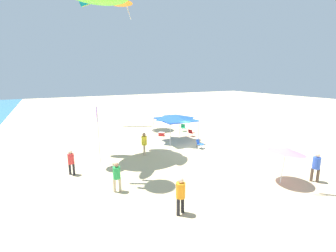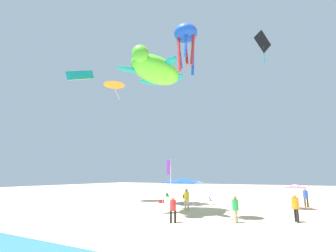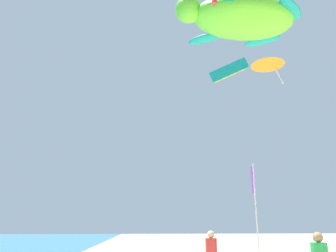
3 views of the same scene
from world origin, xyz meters
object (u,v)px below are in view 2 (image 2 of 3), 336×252
Objects in this scene: folding_chair_right_of_tent at (168,196)px; person_watching_sky at (173,207)px; person_kite_handler at (295,205)px; kite_diamond_black at (263,43)px; canopy_tent at (183,181)px; beach_umbrella at (295,186)px; kite_turtle_lime at (155,70)px; kite_parafoil_teal at (80,75)px; banner_flag at (170,181)px; person_far_stroller at (187,198)px; kite_delta_orange at (114,83)px; folding_chair_left_of_tent at (212,200)px; cooler_box at (161,201)px; person_by_tent at (306,196)px; kite_octopus_blue at (186,36)px; person_near_umbrella at (235,207)px; folding_chair_near_cooler at (185,197)px.

person_watching_sky is (-7.18, 12.97, 0.52)m from folding_chair_right_of_tent.
kite_diamond_black is at bearing -3.85° from person_kite_handler.
canopy_tent is 11.04m from beach_umbrella.
person_watching_sky is at bearing -136.50° from folding_chair_right_of_tent.
kite_turtle_lime is at bearing 76.51° from person_kite_handler.
banner_flag is at bearing 96.00° from kite_parafoil_teal.
person_far_stroller is 17.31m from kite_delta_orange.
beach_umbrella is 14.59m from folding_chair_right_of_tent.
person_far_stroller is 8.82m from person_kite_handler.
kite_parafoil_teal is (15.13, 5.49, 15.17)m from folding_chair_left_of_tent.
folding_chair_right_of_tent is (3.47, -3.05, -1.97)m from canopy_tent.
kite_parafoil_teal reaches higher than person_kite_handler.
kite_delta_orange is at bearing -56.58° from kite_diamond_black.
cooler_box is (13.58, 1.63, -1.87)m from beach_umbrella.
kite_delta_orange is (20.17, 5.64, 13.54)m from person_by_tent.
kite_octopus_blue is at bearing 159.41° from folding_chair_left_of_tent.
person_near_umbrella is (3.61, 9.30, -1.06)m from beach_umbrella.
kite_parafoil_teal is 0.97× the size of kite_diamond_black.
folding_chair_right_of_tent reaches higher than cooler_box.
kite_delta_orange is (8.42, 2.43, 12.18)m from canopy_tent.
person_watching_sky is 15.40m from person_by_tent.
person_near_umbrella is (-5.12, 3.71, -0.08)m from person_far_stroller.
person_far_stroller is 0.99× the size of person_kite_handler.
kite_octopus_blue reaches higher than kite_turtle_lime.
beach_umbrella is at bearing -82.00° from folding_chair_right_of_tent.
folding_chair_near_cooler is 0.44× the size of person_far_stroller.
canopy_tent is at bearing 76.77° from folding_chair_left_of_tent.
folding_chair_left_of_tent is 10.81m from person_watching_sky.
person_by_tent is at bearing -26.96° from person_kite_handler.
banner_flag reaches higher than beach_umbrella.
kite_diamond_black is (-10.32, 3.78, 15.46)m from folding_chair_near_cooler.
folding_chair_right_of_tent is at bearing 135.45° from person_by_tent.
kite_diamond_black reaches higher than kite_delta_orange.
folding_chair_left_of_tent is 0.19× the size of banner_flag.
kite_octopus_blue is 1.18× the size of kite_delta_orange.
person_near_umbrella reaches higher than folding_chair_left_of_tent.
person_by_tent is at bearing 126.10° from kite_turtle_lime.
person_far_stroller is at bearing 91.63° from folding_chair_near_cooler.
person_watching_sky is at bearing 57.44° from beach_umbrella.
cooler_box is 0.39× the size of person_by_tent.
folding_chair_right_of_tent is 12.56m from banner_flag.
person_kite_handler is at bearing -107.36° from folding_chair_right_of_tent.
kite_delta_orange is (15.75, -5.47, 13.62)m from person_near_umbrella.
person_by_tent is at bearing 160.10° from folding_chair_near_cooler.
folding_chair_near_cooler is at bearing 42.66° from person_near_umbrella.
kite_turtle_lime is at bearing 82.46° from person_far_stroller.
folding_chair_near_cooler is 15.52m from kite_turtle_lime.
kite_octopus_blue is (-0.70, -0.98, 12.89)m from person_watching_sky.
kite_octopus_blue is at bearing 93.81° from kite_parafoil_teal.
folding_chair_near_cooler is at bearing -178.59° from kite_turtle_lime.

